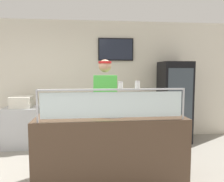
{
  "coord_description": "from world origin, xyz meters",
  "views": [
    {
      "loc": [
        0.72,
        -2.67,
        1.58
      ],
      "look_at": [
        1.05,
        0.38,
        1.3
      ],
      "focal_mm": 35.68,
      "sensor_mm": 36.0,
      "label": 1
    }
  ],
  "objects": [
    {
      "name": "shop_rear_unit",
      "position": [
        1.02,
        2.49,
        1.36
      ],
      "size": [
        6.44,
        0.13,
        2.7
      ],
      "color": "silver",
      "rests_on": "ground"
    },
    {
      "name": "pizza_server",
      "position": [
        1.07,
        0.39,
        0.99
      ],
      "size": [
        0.08,
        0.28,
        0.01
      ],
      "primitive_type": "cube",
      "rotation": [
        0.0,
        0.0,
        -0.02
      ],
      "color": "#ADAFB7",
      "rests_on": "pizza_tray"
    },
    {
      "name": "prep_shelf",
      "position": [
        -0.65,
        2.01,
        0.41
      ],
      "size": [
        0.7,
        0.55,
        0.83
      ],
      "primitive_type": "cube",
      "color": "#B7BABF",
      "rests_on": "ground"
    },
    {
      "name": "serving_counter",
      "position": [
        1.02,
        0.35,
        0.47
      ],
      "size": [
        2.04,
        0.69,
        0.95
      ],
      "primitive_type": "cube",
      "color": "#4C3828",
      "rests_on": "ground"
    },
    {
      "name": "ground_plane",
      "position": [
        1.02,
        1.0,
        0.0
      ],
      "size": [
        12.0,
        12.0,
        0.0
      ],
      "primitive_type": "plane",
      "color": "gray",
      "rests_on": "ground"
    },
    {
      "name": "pizza_tray",
      "position": [
        1.05,
        0.41,
        0.97
      ],
      "size": [
        0.45,
        0.45,
        0.04
      ],
      "color": "#9EA0A8",
      "rests_on": "serving_counter"
    },
    {
      "name": "worker_figure",
      "position": [
        1.0,
        0.98,
        1.01
      ],
      "size": [
        0.41,
        0.5,
        1.76
      ],
      "color": "#23232D",
      "rests_on": "ground"
    },
    {
      "name": "pizza_box_stack",
      "position": [
        -0.64,
        2.01,
        0.94
      ],
      "size": [
        0.42,
        0.42,
        0.22
      ],
      "color": "silver",
      "rests_on": "prep_shelf"
    },
    {
      "name": "pepper_flake_shaker",
      "position": [
        1.33,
        0.06,
        1.4
      ],
      "size": [
        0.06,
        0.06,
        0.1
      ],
      "color": "white",
      "rests_on": "sneeze_guard"
    },
    {
      "name": "sneeze_guard",
      "position": [
        1.02,
        0.06,
        1.21
      ],
      "size": [
        1.86,
        0.06,
        0.4
      ],
      "color": "#B2B5BC",
      "rests_on": "serving_counter"
    },
    {
      "name": "drink_fridge",
      "position": [
        2.62,
        2.05,
        0.89
      ],
      "size": [
        0.64,
        0.63,
        1.77
      ],
      "color": "black",
      "rests_on": "ground"
    },
    {
      "name": "parmesan_shaker",
      "position": [
        1.12,
        0.06,
        1.39
      ],
      "size": [
        0.06,
        0.06,
        0.09
      ],
      "color": "white",
      "rests_on": "sneeze_guard"
    }
  ]
}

